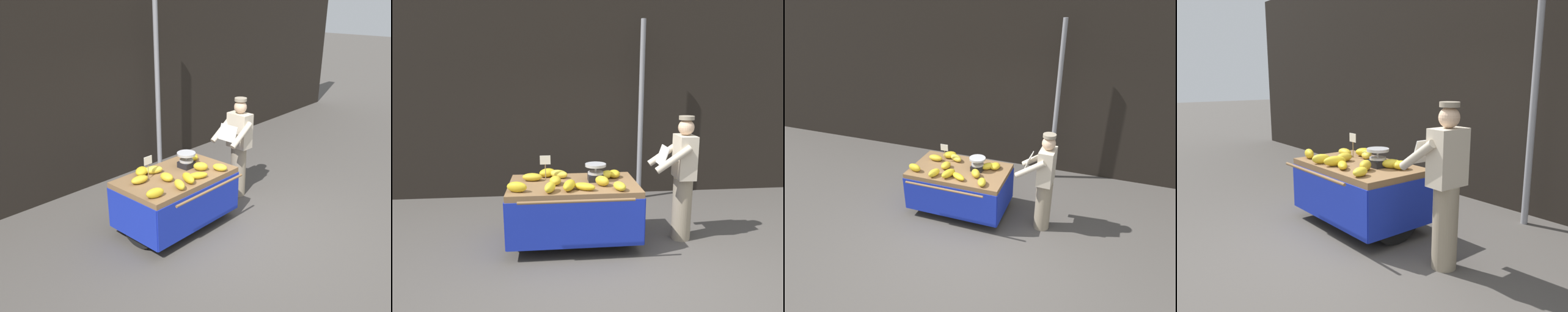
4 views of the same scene
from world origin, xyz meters
TOP-DOWN VIEW (x-y plane):
  - ground_plane at (0.00, 0.00)m, footprint 60.00×60.00m
  - back_wall at (0.00, 3.04)m, footprint 16.00×0.24m
  - street_pole at (0.80, 2.57)m, footprint 0.09×0.09m
  - banana_cart at (-0.54, 0.78)m, footprint 1.70×1.22m
  - weighing_scale at (-0.23, 0.85)m, footprint 0.28×0.28m
  - price_sign at (-0.90, 0.95)m, footprint 0.14×0.01m
  - banana_bunch_0 at (-1.08, 0.94)m, footprint 0.28×0.17m
  - banana_bunch_1 at (-0.88, 1.13)m, footprint 0.29×0.27m
  - banana_bunch_2 at (-0.72, 1.05)m, footprint 0.30×0.26m
  - banana_bunch_3 at (-0.77, 0.72)m, footprint 0.16×0.23m
  - banana_bunch_4 at (-0.84, 0.40)m, footprint 0.19×0.26m
  - banana_bunch_5 at (0.01, 0.40)m, footprint 0.19×0.25m
  - banana_bunch_6 at (0.04, 0.99)m, footprint 0.20×0.24m
  - banana_bunch_7 at (-0.61, 0.46)m, footprint 0.22×0.31m
  - banana_bunch_8 at (-1.24, 0.45)m, footprint 0.27×0.18m
  - banana_bunch_9 at (-0.42, 0.45)m, footprint 0.30×0.24m
  - banana_bunch_10 at (-0.08, 0.94)m, footprint 0.27×0.27m
  - banana_bunch_11 at (-0.18, 0.62)m, footprint 0.23×0.25m
  - vendor_person at (0.94, 0.77)m, footprint 0.59×0.53m

SIDE VIEW (x-z plane):
  - ground_plane at x=0.00m, z-range 0.00..0.00m
  - banana_cart at x=-0.54m, z-range 0.19..1.04m
  - vendor_person at x=0.94m, z-range 0.02..1.73m
  - banana_bunch_9 at x=-0.42m, z-range 0.85..0.94m
  - banana_bunch_0 at x=-1.08m, z-range 0.85..0.95m
  - banana_bunch_5 at x=0.01m, z-range 0.85..0.95m
  - banana_bunch_6 at x=0.04m, z-range 0.85..0.95m
  - banana_bunch_2 at x=-0.72m, z-range 0.85..0.96m
  - banana_bunch_10 at x=-0.08m, z-range 0.85..0.96m
  - banana_bunch_3 at x=-0.77m, z-range 0.85..0.96m
  - banana_bunch_1 at x=-0.88m, z-range 0.85..0.96m
  - banana_bunch_4 at x=-0.84m, z-range 0.85..0.97m
  - banana_bunch_11 at x=-0.18m, z-range 0.85..0.97m
  - banana_bunch_7 at x=-0.61m, z-range 0.85..0.98m
  - banana_bunch_8 at x=-1.24m, z-range 0.85..0.98m
  - weighing_scale at x=-0.23m, z-range 0.85..1.08m
  - price_sign at x=-0.90m, z-range 0.92..1.26m
  - street_pole at x=0.80m, z-range 0.00..3.22m
  - back_wall at x=0.00m, z-range 0.00..4.12m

